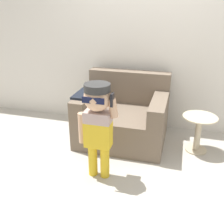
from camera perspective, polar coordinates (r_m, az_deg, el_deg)
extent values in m
plane|color=#ADA89E|center=(3.45, 5.16, -8.14)|extent=(10.00, 10.00, 0.00)
cube|color=silver|center=(3.80, 8.28, 15.53)|extent=(10.00, 0.05, 2.60)
cube|color=#6B5B4C|center=(3.57, 2.30, -3.01)|extent=(1.14, 0.94, 0.43)
cube|color=#6B5B4C|center=(3.75, 3.76, 5.53)|extent=(1.14, 0.18, 0.46)
cube|color=#6B5B4C|center=(3.49, -5.58, 2.15)|extent=(0.19, 0.76, 0.23)
cube|color=#6B5B4C|center=(3.29, 10.09, 0.55)|extent=(0.19, 0.76, 0.23)
cube|color=black|center=(3.45, -5.66, 4.17)|extent=(0.23, 0.52, 0.03)
cylinder|color=gold|center=(2.90, -4.20, -10.31)|extent=(0.10, 0.10, 0.37)
cylinder|color=gold|center=(2.86, -1.57, -10.74)|extent=(0.10, 0.10, 0.37)
cube|color=gold|center=(2.72, -3.02, -4.84)|extent=(0.27, 0.16, 0.27)
cube|color=#B29993|center=(2.63, -3.11, -1.06)|extent=(0.27, 0.16, 0.12)
sphere|color=tan|center=(2.56, -3.21, 3.15)|extent=(0.27, 0.27, 0.27)
cylinder|color=#2D2D2D|center=(2.52, -3.26, 5.34)|extent=(0.26, 0.26, 0.08)
cube|color=#2D2D2D|center=(2.64, -2.39, 5.56)|extent=(0.16, 0.12, 0.01)
cube|color=#0F1433|center=(2.44, -4.16, 2.48)|extent=(0.22, 0.01, 0.06)
cylinder|color=tan|center=(2.75, -6.53, -3.45)|extent=(0.08, 0.08, 0.33)
cylinder|color=tan|center=(2.55, 0.25, 0.86)|extent=(0.11, 0.08, 0.20)
cube|color=black|center=(2.49, 0.04, 2.68)|extent=(0.02, 0.07, 0.13)
cylinder|color=beige|center=(3.59, 17.73, -7.76)|extent=(0.27, 0.27, 0.02)
cylinder|color=beige|center=(3.48, 18.16, -4.64)|extent=(0.08, 0.08, 0.46)
cylinder|color=beige|center=(3.38, 18.65, -1.06)|extent=(0.42, 0.42, 0.02)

